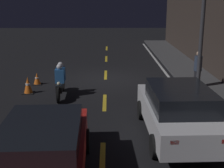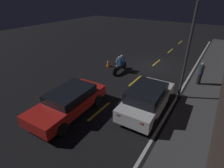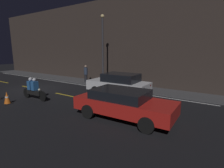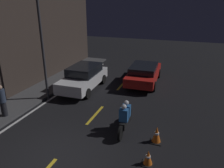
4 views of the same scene
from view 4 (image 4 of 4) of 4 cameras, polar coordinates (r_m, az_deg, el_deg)
ground_plane at (r=8.59m, az=-14.45°, el=-18.44°), size 56.00×56.00×0.00m
lane_dash_d at (r=11.11m, az=-4.42°, el=-8.04°), size 2.00×0.14×0.01m
lane_dash_e at (r=14.95m, az=2.59°, el=-0.24°), size 2.00×0.14×0.01m
sedan_white at (r=14.19m, az=-7.40°, el=1.83°), size 4.32×2.01×1.51m
taxi_red at (r=15.28m, az=8.32°, el=2.89°), size 4.60×2.13×1.32m
motorcycle at (r=9.56m, az=3.45°, el=-8.70°), size 2.24×0.39×1.38m
traffic_cone_near at (r=8.07m, az=9.41°, el=-18.47°), size 0.41×0.41×0.56m
traffic_cone_mid at (r=9.15m, az=11.57°, el=-12.81°), size 0.46×0.46×0.71m
pedestrian at (r=11.67m, az=-26.72°, el=-3.90°), size 0.34×0.34×1.59m
street_lamp at (r=12.35m, az=-17.78°, el=9.93°), size 0.28×0.28×5.76m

